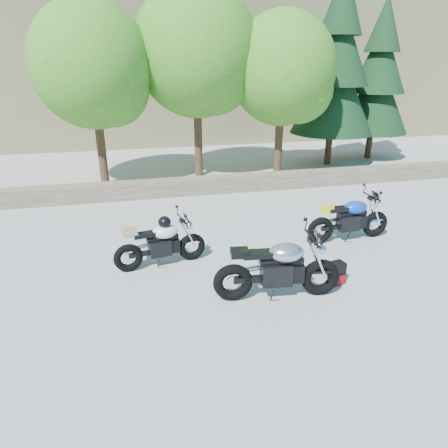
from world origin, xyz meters
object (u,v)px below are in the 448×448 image
Objects in this scene: backpack at (336,273)px; silver_bike at (279,269)px; white_bike at (160,242)px; blue_bike at (350,220)px.

silver_bike is at bearing 179.53° from backpack.
white_bike is 3.48m from backpack.
white_bike reaches higher than backpack.
white_bike is at bearing 144.48° from backpack.
backpack is (-1.21, -1.72, -0.31)m from blue_bike.
backpack is at bearing -34.26° from white_bike.
white_bike is 4.62× the size of backpack.
blue_bike is at bearing 43.92° from backpack.
silver_bike is at bearing -51.03° from white_bike.
silver_bike reaches higher than blue_bike.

